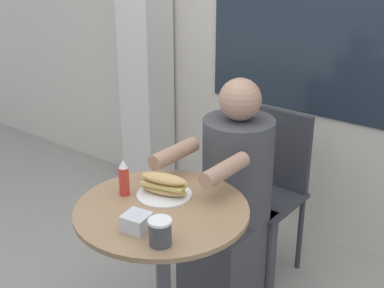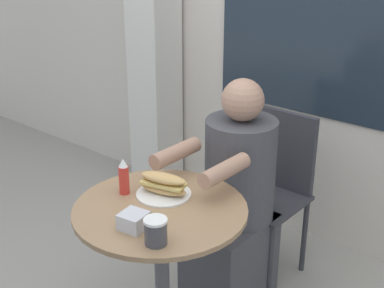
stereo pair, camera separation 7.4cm
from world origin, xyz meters
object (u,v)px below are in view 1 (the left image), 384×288
(cafe_table, at_px, (163,252))
(diner_chair, at_px, (269,178))
(condiment_bottle, at_px, (124,178))
(seated_diner, at_px, (232,210))
(drink_cup, at_px, (160,232))
(sandwich_on_plate, at_px, (164,187))

(cafe_table, xyz_separation_m, diner_chair, (-0.00, 0.86, -0.02))
(diner_chair, distance_m, condiment_bottle, 0.93)
(seated_diner, bearing_deg, condiment_bottle, 72.13)
(cafe_table, distance_m, drink_cup, 0.35)
(seated_diner, relative_size, sandwich_on_plate, 5.08)
(cafe_table, height_order, sandwich_on_plate, sandwich_on_plate)
(cafe_table, relative_size, condiment_bottle, 4.89)
(sandwich_on_plate, height_order, condiment_bottle, condiment_bottle)
(cafe_table, relative_size, sandwich_on_plate, 3.34)
(cafe_table, xyz_separation_m, condiment_bottle, (-0.19, -0.01, 0.27))
(seated_diner, xyz_separation_m, condiment_bottle, (-0.18, -0.52, 0.32))
(sandwich_on_plate, xyz_separation_m, drink_cup, (0.21, -0.28, 0.01))
(cafe_table, distance_m, sandwich_on_plate, 0.26)
(condiment_bottle, bearing_deg, drink_cup, -28.43)
(sandwich_on_plate, bearing_deg, cafe_table, -55.73)
(sandwich_on_plate, bearing_deg, condiment_bottle, -146.02)
(seated_diner, bearing_deg, drink_cup, 104.29)
(cafe_table, height_order, drink_cup, drink_cup)
(seated_diner, distance_m, condiment_bottle, 0.64)
(seated_diner, height_order, condiment_bottle, seated_diner)
(condiment_bottle, bearing_deg, seated_diner, 70.77)
(cafe_table, distance_m, condiment_bottle, 0.33)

